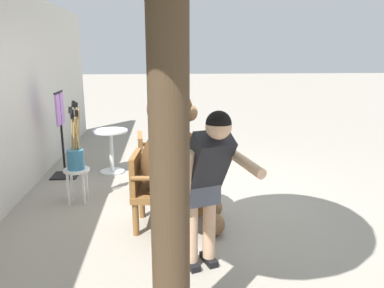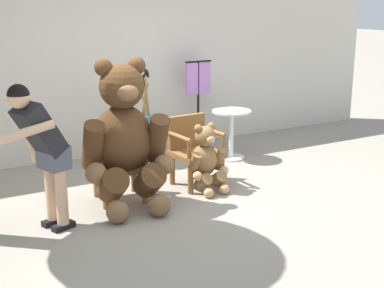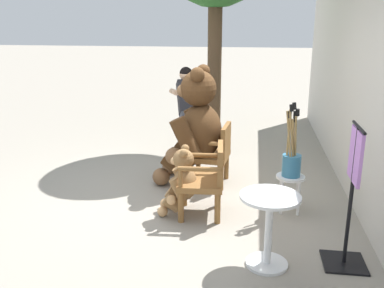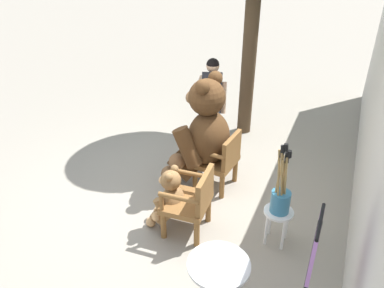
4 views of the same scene
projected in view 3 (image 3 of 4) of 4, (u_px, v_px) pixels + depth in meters
The scene contains 11 objects.
ground_plane at pixel (171, 195), 5.70m from camera, with size 60.00×60.00×0.00m, color gray.
back_wall at pixel (371, 95), 4.97m from camera, with size 10.00×0.16×2.80m, color beige.
wooden_chair_left at pixel (214, 152), 5.97m from camera, with size 0.61×0.57×0.86m.
wooden_chair_right at pixel (206, 178), 5.02m from camera, with size 0.60×0.56×0.86m.
teddy_bear_large at pixel (195, 127), 5.93m from camera, with size 1.00×0.98×1.66m.
teddy_bear_small at pixel (181, 181), 5.06m from camera, with size 0.50×0.49×0.83m.
person_visitor at pixel (188, 107), 6.84m from camera, with size 0.74×0.65×1.51m.
white_stool at pixel (290, 184), 5.12m from camera, with size 0.34×0.34×0.46m.
brush_bucket at pixel (292, 159), 5.03m from camera, with size 0.22×0.22×0.89m.
round_side_table at pixel (269, 222), 3.96m from camera, with size 0.56×0.56×0.72m.
clothing_display_stand at pixel (351, 194), 3.90m from camera, with size 0.44×0.40×1.36m.
Camera 3 is at (5.18, 1.04, 2.27)m, focal length 40.00 mm.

